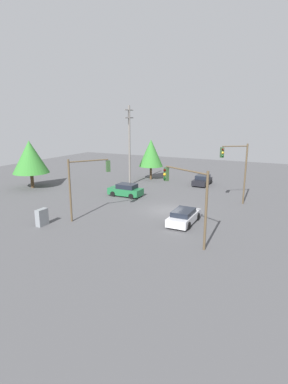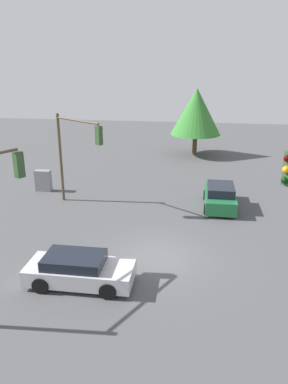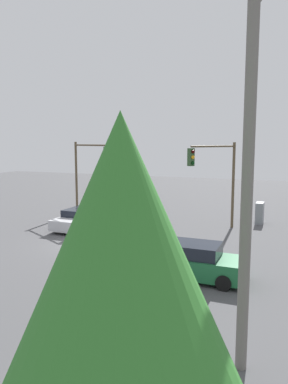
% 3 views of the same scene
% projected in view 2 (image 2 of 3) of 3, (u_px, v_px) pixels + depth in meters
% --- Properties ---
extents(ground_plane, '(80.00, 80.00, 0.00)m').
position_uv_depth(ground_plane, '(157.00, 257.00, 17.46)').
color(ground_plane, '#4C4C4F').
extents(sedan_silver, '(4.35, 1.93, 1.29)m').
position_uv_depth(sedan_silver, '(79.00, 270.00, 15.18)').
color(sedan_silver, silver).
rests_on(sedan_silver, ground_plane).
extents(sedan_green, '(1.94, 4.02, 1.49)m').
position_uv_depth(sedan_green, '(220.00, 196.00, 23.09)').
color(sedan_green, '#1E6638').
rests_on(sedan_green, ground_plane).
extents(traffic_signal_cross, '(3.40, 2.33, 5.61)m').
position_uv_depth(traffic_signal_cross, '(76.00, 145.00, 22.25)').
color(traffic_signal_cross, brown).
rests_on(traffic_signal_cross, ground_plane).
extents(electrical_cabinet, '(1.08, 0.51, 1.47)m').
position_uv_depth(electrical_cabinet, '(43.00, 181.00, 26.02)').
color(electrical_cabinet, gray).
rests_on(electrical_cabinet, ground_plane).
extents(tree_left, '(4.68, 4.68, 6.26)m').
position_uv_depth(tree_left, '(196.00, 112.00, 34.65)').
color(tree_left, '#4C3823').
rests_on(tree_left, ground_plane).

